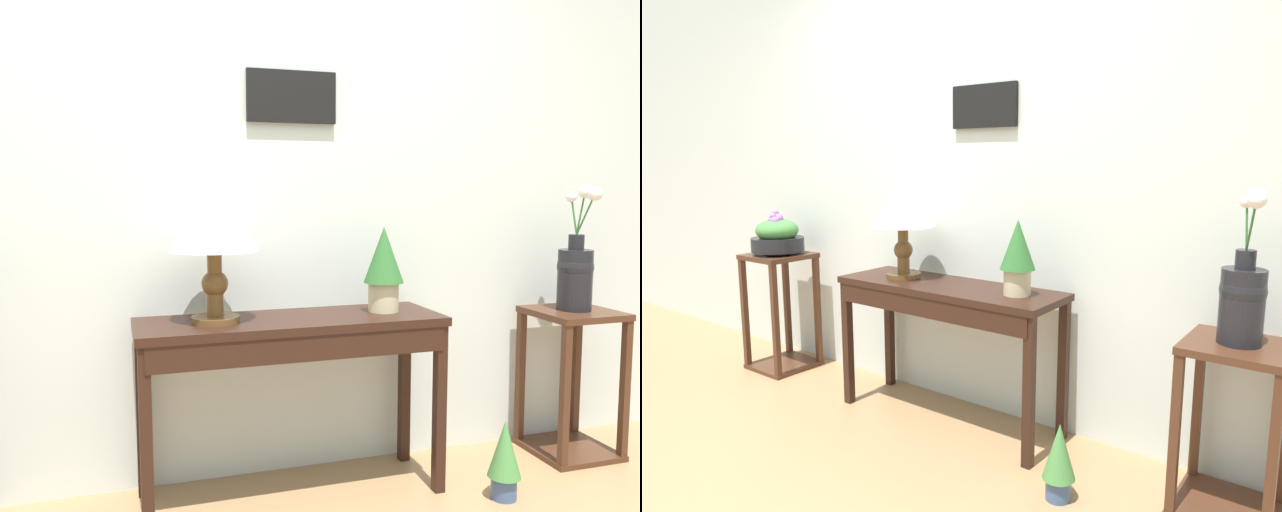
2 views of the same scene
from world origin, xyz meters
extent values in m
cube|color=silver|center=(0.00, 1.55, 1.40)|extent=(9.00, 0.10, 2.80)
cube|color=black|center=(0.21, 1.48, 1.67)|extent=(0.39, 0.02, 0.22)
cube|color=slate|center=(0.21, 1.48, 1.67)|extent=(0.31, 0.01, 0.18)
cube|color=black|center=(0.14, 1.25, 0.73)|extent=(1.25, 0.41, 0.03)
cube|color=black|center=(0.14, 1.07, 0.67)|extent=(1.18, 0.03, 0.10)
cube|color=black|center=(-0.45, 1.08, 0.36)|extent=(0.05, 0.04, 0.72)
cube|color=black|center=(0.73, 1.08, 0.36)|extent=(0.04, 0.04, 0.72)
cube|color=black|center=(-0.45, 1.42, 0.36)|extent=(0.05, 0.04, 0.72)
cube|color=black|center=(0.73, 1.42, 0.36)|extent=(0.04, 0.04, 0.72)
cylinder|color=brown|center=(-0.17, 1.25, 0.76)|extent=(0.19, 0.19, 0.02)
cylinder|color=brown|center=(-0.17, 1.25, 0.84)|extent=(0.07, 0.07, 0.13)
sphere|color=brown|center=(-0.17, 1.25, 0.90)|extent=(0.10, 0.10, 0.10)
cylinder|color=brown|center=(-0.17, 1.25, 0.97)|extent=(0.06, 0.06, 0.13)
cone|color=silver|center=(-0.17, 1.25, 1.16)|extent=(0.35, 0.35, 0.26)
cylinder|color=beige|center=(0.55, 1.27, 0.81)|extent=(0.13, 0.13, 0.12)
cone|color=#2D662D|center=(0.55, 1.27, 0.99)|extent=(0.17, 0.17, 0.24)
cube|color=#472819|center=(-1.25, 1.22, 0.77)|extent=(0.38, 0.38, 0.03)
cube|color=#472819|center=(-1.25, 1.22, 0.01)|extent=(0.38, 0.38, 0.03)
cube|color=#472819|center=(-1.42, 1.05, 0.39)|extent=(0.04, 0.04, 0.72)
cube|color=#472819|center=(-1.08, 1.05, 0.39)|extent=(0.04, 0.04, 0.72)
cube|color=#472819|center=(-1.42, 1.39, 0.39)|extent=(0.04, 0.04, 0.72)
cube|color=#472819|center=(-1.08, 1.39, 0.39)|extent=(0.04, 0.04, 0.72)
cylinder|color=black|center=(-1.25, 1.22, 0.79)|extent=(0.15, 0.15, 0.02)
cylinder|color=black|center=(-1.25, 1.22, 0.85)|extent=(0.34, 0.34, 0.09)
ellipsoid|color=#478442|center=(-1.25, 1.22, 0.94)|extent=(0.27, 0.27, 0.15)
cylinder|color=#478442|center=(-1.24, 1.22, 0.95)|extent=(0.03, 0.01, 0.13)
sphere|color=#996BC1|center=(-1.23, 1.22, 1.01)|extent=(0.07, 0.07, 0.07)
cylinder|color=#478442|center=(-1.27, 1.23, 0.97)|extent=(0.05, 0.03, 0.16)
sphere|color=#996BC1|center=(-1.28, 1.23, 1.05)|extent=(0.04, 0.04, 0.04)
cylinder|color=#478442|center=(-1.24, 1.20, 0.96)|extent=(0.02, 0.05, 0.15)
sphere|color=#996BC1|center=(-1.24, 1.18, 1.03)|extent=(0.04, 0.04, 0.04)
cylinder|color=#478442|center=(-1.25, 1.20, 0.95)|extent=(0.01, 0.05, 0.12)
sphere|color=#996BC1|center=(-1.24, 1.17, 1.01)|extent=(0.04, 0.04, 0.04)
cylinder|color=#478442|center=(-1.23, 1.20, 0.95)|extent=(0.04, 0.05, 0.12)
sphere|color=#996BC1|center=(-1.22, 1.18, 1.00)|extent=(0.06, 0.06, 0.06)
cube|color=#472819|center=(1.53, 1.26, 0.69)|extent=(0.38, 0.38, 0.03)
cube|color=#472819|center=(1.53, 1.26, 0.01)|extent=(0.38, 0.38, 0.03)
cube|color=#472819|center=(1.36, 1.09, 0.35)|extent=(0.04, 0.04, 0.64)
cube|color=#472819|center=(1.70, 1.09, 0.35)|extent=(0.04, 0.04, 0.64)
cube|color=#472819|center=(1.36, 1.43, 0.35)|extent=(0.04, 0.04, 0.64)
cylinder|color=black|center=(1.53, 1.26, 0.84)|extent=(0.16, 0.16, 0.29)
sphere|color=black|center=(1.53, 1.26, 0.91)|extent=(0.17, 0.17, 0.17)
cylinder|color=black|center=(1.53, 1.26, 1.02)|extent=(0.07, 0.07, 0.07)
cylinder|color=#2D662D|center=(1.55, 1.22, 1.16)|extent=(0.04, 0.08, 0.19)
sphere|color=white|center=(1.56, 1.19, 1.25)|extent=(0.07, 0.07, 0.07)
cylinder|color=#2D662D|center=(1.54, 1.25, 1.16)|extent=(0.03, 0.03, 0.20)
sphere|color=white|center=(1.55, 1.24, 1.26)|extent=(0.06, 0.06, 0.06)
cylinder|color=#2D662D|center=(1.52, 1.27, 1.15)|extent=(0.03, 0.04, 0.18)
sphere|color=white|center=(1.52, 1.29, 1.24)|extent=(0.05, 0.05, 0.05)
cylinder|color=#3D5684|center=(0.96, 0.94, 0.05)|extent=(0.11, 0.11, 0.10)
cone|color=#478442|center=(0.96, 0.94, 0.22)|extent=(0.14, 0.14, 0.24)
camera|label=1|loc=(-0.54, -1.25, 1.26)|focal=36.28mm
camera|label=2|loc=(1.90, -1.01, 1.38)|focal=31.58mm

